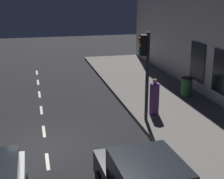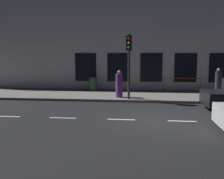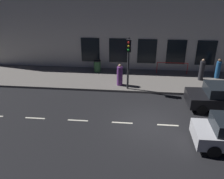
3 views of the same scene
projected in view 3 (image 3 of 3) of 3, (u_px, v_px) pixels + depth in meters
ground_plane at (150, 124)px, 13.84m from camera, size 60.00×60.00×0.00m
sidewalk at (147, 80)px, 19.43m from camera, size 4.50×32.00×0.15m
building_facade at (148, 26)px, 20.09m from camera, size 0.65×32.00×7.75m
lane_centre_line at (168, 125)px, 13.76m from camera, size 0.12×27.20×0.01m
traffic_light at (128, 55)px, 16.62m from camera, size 0.49×0.32×3.79m
parked_car_0 at (220, 97)px, 15.23m from camera, size 2.10×3.95×1.58m
pedestrian_0 at (218, 69)px, 19.37m from camera, size 0.53×0.53×1.61m
pedestrian_1 at (202, 70)px, 18.98m from camera, size 0.49×0.49×1.73m
pedestrian_2 at (120, 76)px, 18.10m from camera, size 0.48×0.48×1.65m
trash_bin at (97, 66)px, 20.71m from camera, size 0.60×0.60×1.01m
red_railing at (172, 65)px, 20.20m from camera, size 0.05×2.56×0.97m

